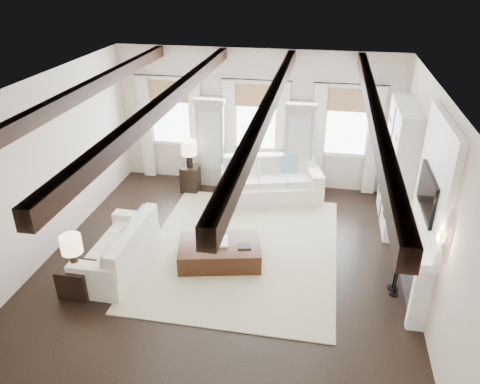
% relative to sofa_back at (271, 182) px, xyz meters
% --- Properties ---
extents(ground, '(7.50, 7.50, 0.00)m').
position_rel_sofa_back_xyz_m(ground, '(-0.46, -3.01, -0.38)').
color(ground, black).
rests_on(ground, ground).
extents(room_shell, '(6.54, 7.54, 3.22)m').
position_rel_sofa_back_xyz_m(room_shell, '(0.28, -2.11, 1.51)').
color(room_shell, beige).
rests_on(room_shell, ground).
extents(area_rug, '(3.51, 4.36, 0.02)m').
position_rel_sofa_back_xyz_m(area_rug, '(-0.25, -2.24, -0.37)').
color(area_rug, '#B8B18F').
rests_on(area_rug, ground).
extents(sofa_back, '(2.40, 1.56, 0.95)m').
position_rel_sofa_back_xyz_m(sofa_back, '(0.00, 0.00, 0.00)').
color(sofa_back, white).
rests_on(sofa_back, ground).
extents(sofa_left, '(0.90, 1.95, 0.83)m').
position_rel_sofa_back_xyz_m(sofa_left, '(-2.26, -3.18, -0.04)').
color(sofa_left, white).
rests_on(sofa_left, ground).
extents(ottoman, '(1.62, 1.20, 0.38)m').
position_rel_sofa_back_xyz_m(ottoman, '(-0.58, -2.71, -0.19)').
color(ottoman, black).
rests_on(ottoman, ground).
extents(tray, '(0.57, 0.48, 0.04)m').
position_rel_sofa_back_xyz_m(tray, '(-0.68, -2.68, 0.02)').
color(tray, white).
rests_on(tray, ottoman).
extents(book_lower, '(0.30, 0.25, 0.04)m').
position_rel_sofa_back_xyz_m(book_lower, '(-0.69, -2.74, 0.06)').
color(book_lower, '#262628').
rests_on(book_lower, tray).
extents(book_upper, '(0.25, 0.21, 0.03)m').
position_rel_sofa_back_xyz_m(book_upper, '(-0.65, -2.69, 0.09)').
color(book_upper, beige).
rests_on(book_upper, book_lower).
extents(book_loose, '(0.27, 0.23, 0.03)m').
position_rel_sofa_back_xyz_m(book_loose, '(-0.12, -2.73, 0.01)').
color(book_loose, '#262628').
rests_on(book_loose, ottoman).
extents(side_table_front, '(0.51, 0.51, 0.51)m').
position_rel_sofa_back_xyz_m(side_table_front, '(-2.67, -3.97, -0.13)').
color(side_table_front, black).
rests_on(side_table_front, ground).
extents(lamp_front, '(0.33, 0.33, 0.57)m').
position_rel_sofa_back_xyz_m(lamp_front, '(-2.67, -3.97, 0.51)').
color(lamp_front, black).
rests_on(lamp_front, side_table_front).
extents(side_table_back, '(0.41, 0.41, 0.61)m').
position_rel_sofa_back_xyz_m(side_table_back, '(-1.90, 0.01, -0.08)').
color(side_table_back, black).
rests_on(side_table_back, ground).
extents(lamp_back, '(0.37, 0.37, 0.63)m').
position_rel_sofa_back_xyz_m(lamp_back, '(-1.90, 0.01, 0.65)').
color(lamp_back, black).
rests_on(lamp_back, side_table_back).
extents(candlestick_near, '(0.14, 0.14, 0.70)m').
position_rel_sofa_back_xyz_m(candlestick_near, '(2.44, -3.09, -0.09)').
color(candlestick_near, black).
rests_on(candlestick_near, ground).
extents(candlestick_far, '(0.18, 0.18, 0.88)m').
position_rel_sofa_back_xyz_m(candlestick_far, '(2.44, -2.93, -0.02)').
color(candlestick_far, black).
rests_on(candlestick_far, ground).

